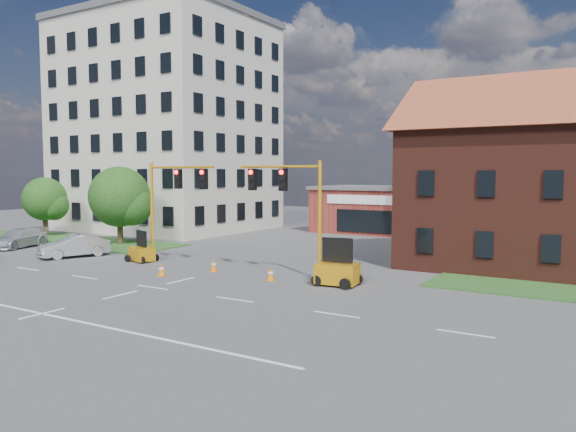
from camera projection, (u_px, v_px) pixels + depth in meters
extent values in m
plane|color=#4A4A4D|center=(152.00, 287.00, 27.30)|extent=(120.00, 120.00, 0.00)
cube|color=#1F481B|center=(65.00, 240.00, 46.25)|extent=(22.00, 6.00, 0.08)
cube|color=beige|center=(166.00, 128.00, 55.67)|extent=(18.00, 15.00, 20.00)
cube|color=#505153|center=(165.00, 22.00, 54.87)|extent=(18.40, 15.40, 0.60)
cube|color=maroon|center=(385.00, 211.00, 52.61)|extent=(12.00, 8.00, 4.00)
cube|color=#505153|center=(386.00, 188.00, 52.45)|extent=(12.40, 8.40, 0.30)
cube|color=white|center=(368.00, 200.00, 49.08)|extent=(8.00, 0.10, 0.80)
cube|color=black|center=(368.00, 221.00, 49.23)|extent=(6.00, 0.10, 2.00)
cylinder|color=#382614|center=(445.00, 216.00, 46.66)|extent=(0.44, 0.44, 4.03)
sphere|color=#1A3C12|center=(446.00, 171.00, 46.38)|extent=(7.52, 7.52, 7.52)
sphere|color=#1A3C12|center=(465.00, 183.00, 45.92)|extent=(5.26, 5.26, 5.26)
cylinder|color=#382614|center=(120.00, 228.00, 43.44)|extent=(0.44, 0.44, 2.64)
sphere|color=#1A3C12|center=(119.00, 197.00, 43.25)|extent=(4.68, 4.68, 4.68)
sphere|color=#1A3C12|center=(131.00, 205.00, 43.06)|extent=(3.27, 3.27, 3.27)
cylinder|color=#382614|center=(45.00, 223.00, 49.11)|extent=(0.44, 0.44, 2.33)
sphere|color=#1A3C12|center=(45.00, 199.00, 48.94)|extent=(3.78, 3.78, 3.78)
sphere|color=#1A3C12|center=(53.00, 205.00, 48.84)|extent=(2.64, 2.64, 2.64)
cube|color=gray|center=(153.00, 258.00, 35.52)|extent=(0.60, 0.60, 0.30)
cylinder|color=#FFAF15|center=(152.00, 212.00, 35.30)|extent=(0.20, 0.20, 6.20)
cylinder|color=#FFAF15|center=(181.00, 167.00, 33.77)|extent=(5.00, 0.14, 0.14)
cube|color=black|center=(178.00, 179.00, 33.96)|extent=(0.40, 0.32, 1.20)
cube|color=black|center=(204.00, 179.00, 32.91)|extent=(0.40, 0.32, 1.20)
sphere|color=#FF0C07|center=(176.00, 172.00, 33.77)|extent=(0.24, 0.24, 0.24)
cube|color=gray|center=(320.00, 277.00, 29.25)|extent=(0.60, 0.60, 0.30)
cylinder|color=#FFAF15|center=(320.00, 221.00, 29.02)|extent=(0.20, 0.20, 6.20)
cylinder|color=#FFAF15|center=(279.00, 167.00, 30.11)|extent=(5.00, 0.14, 0.14)
cube|color=black|center=(283.00, 180.00, 30.03)|extent=(0.40, 0.32, 1.20)
cube|color=black|center=(252.00, 179.00, 31.08)|extent=(0.40, 0.32, 1.20)
sphere|color=#FF0C07|center=(281.00, 172.00, 29.85)|extent=(0.24, 0.24, 0.24)
cube|color=#FFAF15|center=(142.00, 254.00, 35.16)|extent=(1.91, 1.57, 0.82)
cube|color=black|center=(141.00, 239.00, 35.08)|extent=(1.24, 0.52, 1.00)
cube|color=#FFAF15|center=(337.00, 273.00, 27.72)|extent=(2.16, 1.59, 1.00)
cube|color=black|center=(337.00, 250.00, 27.63)|extent=(1.55, 0.35, 1.22)
cube|color=orange|center=(162.00, 276.00, 30.27)|extent=(0.38, 0.38, 0.04)
cone|color=orange|center=(161.00, 270.00, 30.24)|extent=(0.40, 0.40, 0.70)
cylinder|color=white|center=(161.00, 268.00, 30.24)|extent=(0.27, 0.27, 0.09)
cube|color=orange|center=(214.00, 271.00, 31.69)|extent=(0.38, 0.38, 0.04)
cone|color=orange|center=(214.00, 265.00, 31.66)|extent=(0.40, 0.40, 0.70)
cylinder|color=white|center=(214.00, 264.00, 31.66)|extent=(0.27, 0.27, 0.09)
cube|color=orange|center=(271.00, 280.00, 28.98)|extent=(0.38, 0.38, 0.04)
cone|color=orange|center=(270.00, 274.00, 28.96)|extent=(0.40, 0.40, 0.70)
cylinder|color=white|center=(270.00, 273.00, 28.95)|extent=(0.27, 0.27, 0.09)
cube|color=orange|center=(335.00, 275.00, 30.38)|extent=(0.38, 0.38, 0.04)
cone|color=orange|center=(335.00, 269.00, 30.36)|extent=(0.40, 0.40, 0.70)
cylinder|color=white|center=(335.00, 268.00, 30.35)|extent=(0.27, 0.27, 0.09)
imported|color=white|center=(483.00, 260.00, 31.75)|extent=(5.14, 3.22, 1.33)
imported|color=#B9BCC1|center=(74.00, 246.00, 37.04)|extent=(2.96, 4.69, 1.46)
imported|color=#B9BCC1|center=(19.00, 238.00, 41.77)|extent=(3.19, 5.15, 1.39)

